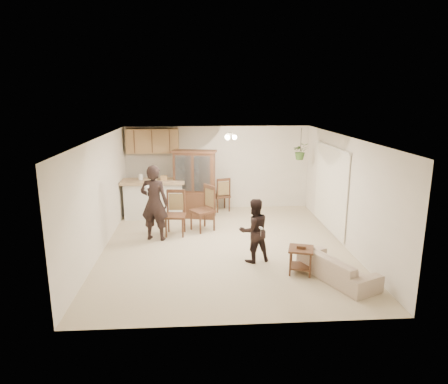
{
  "coord_description": "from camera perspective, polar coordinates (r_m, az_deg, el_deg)",
  "views": [
    {
      "loc": [
        -0.59,
        -8.64,
        3.4
      ],
      "look_at": [
        0.0,
        0.4,
        1.19
      ],
      "focal_mm": 32.0,
      "sensor_mm": 36.0,
      "label": 1
    }
  ],
  "objects": [
    {
      "name": "china_hutch",
      "position": [
        11.22,
        -4.23,
        1.04
      ],
      "size": [
        1.29,
        0.72,
        1.92
      ],
      "rotation": [
        0.0,
        0.0,
        -0.22
      ],
      "color": "#3C2815",
      "rests_on": "floor"
    },
    {
      "name": "ceiling",
      "position": [
        8.71,
        0.15,
        7.79
      ],
      "size": [
        5.5,
        6.5,
        0.02
      ],
      "primitive_type": "cube",
      "color": "white",
      "rests_on": "wall_back"
    },
    {
      "name": "side_table",
      "position": [
        8.02,
        10.89,
        -9.53
      ],
      "size": [
        0.58,
        0.58,
        0.57
      ],
      "rotation": [
        0.0,
        0.0,
        -0.29
      ],
      "color": "#3C2815",
      "rests_on": "floor"
    },
    {
      "name": "plant_cord",
      "position": [
        11.48,
        10.94,
        7.34
      ],
      "size": [
        0.01,
        0.01,
        0.65
      ],
      "primitive_type": "cylinder",
      "color": "black",
      "rests_on": "ceiling"
    },
    {
      "name": "wall_right",
      "position": [
        9.51,
        16.91,
        0.05
      ],
      "size": [
        0.02,
        6.5,
        2.5
      ],
      "primitive_type": "cube",
      "color": "silver",
      "rests_on": "ground"
    },
    {
      "name": "wall_front",
      "position": [
        5.83,
        2.32,
        -7.91
      ],
      "size": [
        5.5,
        0.02,
        2.5
      ],
      "primitive_type": "cube",
      "color": "silver",
      "rests_on": "ground"
    },
    {
      "name": "chair_bar",
      "position": [
        10.0,
        -6.95,
        -4.37
      ],
      "size": [
        0.53,
        0.53,
        1.11
      ],
      "rotation": [
        0.0,
        0.0,
        -0.08
      ],
      "color": "#3C2815",
      "rests_on": "floor"
    },
    {
      "name": "wall_back",
      "position": [
        12.1,
        -0.9,
        3.48
      ],
      "size": [
        5.5,
        0.02,
        2.5
      ],
      "primitive_type": "cube",
      "color": "silver",
      "rests_on": "ground"
    },
    {
      "name": "breakfast_bar",
      "position": [
        11.43,
        -9.96,
        -1.18
      ],
      "size": [
        1.6,
        0.55,
        1.0
      ],
      "primitive_type": "cube",
      "color": "white",
      "rests_on": "floor"
    },
    {
      "name": "hanging_plant",
      "position": [
        11.52,
        10.87,
        5.74
      ],
      "size": [
        0.43,
        0.37,
        0.48
      ],
      "primitive_type": "imported",
      "color": "#396026",
      "rests_on": "ceiling"
    },
    {
      "name": "ceiling_fixture",
      "position": [
        9.92,
        0.83,
        7.93
      ],
      "size": [
        0.36,
        0.36,
        0.2
      ],
      "primitive_type": null,
      "color": "#FFEEBF",
      "rests_on": "ceiling"
    },
    {
      "name": "adult",
      "position": [
        9.58,
        -9.93,
        -1.62
      ],
      "size": [
        0.74,
        0.58,
        1.8
      ],
      "primitive_type": "imported",
      "rotation": [
        0.0,
        0.0,
        2.9
      ],
      "color": "black",
      "rests_on": "floor"
    },
    {
      "name": "controller_child",
      "position": [
        7.98,
        5.3,
        -5.15
      ],
      "size": [
        0.07,
        0.12,
        0.04
      ],
      "primitive_type": "cube",
      "rotation": [
        0.0,
        0.0,
        3.44
      ],
      "color": "white",
      "rests_on": "child"
    },
    {
      "name": "bar_top",
      "position": [
        11.31,
        -10.08,
        1.51
      ],
      "size": [
        1.75,
        0.7,
        0.08
      ],
      "primitive_type": "cube",
      "color": "tan",
      "rests_on": "breakfast_bar"
    },
    {
      "name": "floor",
      "position": [
        9.3,
        0.14,
        -7.72
      ],
      "size": [
        6.5,
        6.5,
        0.0
      ],
      "primitive_type": "plane",
      "color": "beige",
      "rests_on": "ground"
    },
    {
      "name": "controller_adult",
      "position": [
        9.07,
        -10.96,
        0.72
      ],
      "size": [
        0.08,
        0.17,
        0.05
      ],
      "primitive_type": "cube",
      "rotation": [
        0.0,
        0.0,
        2.9
      ],
      "color": "white",
      "rests_on": "adult"
    },
    {
      "name": "chair_hutch_right",
      "position": [
        11.99,
        -0.4,
        -1.32
      ],
      "size": [
        0.57,
        0.57,
        1.03
      ],
      "rotation": [
        0.0,
        0.0,
        3.45
      ],
      "color": "#3C2815",
      "rests_on": "floor"
    },
    {
      "name": "child",
      "position": [
        8.29,
        4.31,
        -5.5
      ],
      "size": [
        0.78,
        0.68,
        1.35
      ],
      "primitive_type": "imported",
      "rotation": [
        0.0,
        0.0,
        3.44
      ],
      "color": "black",
      "rests_on": "floor"
    },
    {
      "name": "wall_left",
      "position": [
        9.16,
        -17.29,
        -0.48
      ],
      "size": [
        0.02,
        6.5,
        2.5
      ],
      "primitive_type": "cube",
      "color": "silver",
      "rests_on": "ground"
    },
    {
      "name": "upper_cabinets",
      "position": [
        11.85,
        -10.16,
        7.21
      ],
      "size": [
        1.5,
        0.34,
        0.7
      ],
      "primitive_type": "cube",
      "color": "olive",
      "rests_on": "wall_back"
    },
    {
      "name": "vertical_blinds",
      "position": [
        10.35,
        14.93,
        0.41
      ],
      "size": [
        0.06,
        2.3,
        2.1
      ],
      "primitive_type": null,
      "color": "white",
      "rests_on": "wall_right"
    },
    {
      "name": "chair_hutch_left",
      "position": [
        10.26,
        -3.08,
        -3.72
      ],
      "size": [
        0.71,
        0.71,
        1.16
      ],
      "rotation": [
        0.0,
        0.0,
        -0.99
      ],
      "color": "#3C2815",
      "rests_on": "floor"
    },
    {
      "name": "sofa",
      "position": [
        7.89,
        15.93,
        -9.44
      ],
      "size": [
        1.44,
        2.01,
        0.73
      ],
      "primitive_type": "imported",
      "rotation": [
        0.0,
        0.0,
        2.0
      ],
      "color": "beige",
      "rests_on": "floor"
    }
  ]
}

